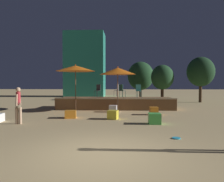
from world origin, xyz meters
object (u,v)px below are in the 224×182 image
Objects in this scene: patio_umbrella_1 at (76,68)px; bistro_chair_1 at (122,89)px; cube_seat_2 at (154,111)px; background_tree_1 at (141,76)px; background_tree_0 at (162,77)px; patio_umbrella_0 at (118,71)px; bistro_chair_3 at (139,90)px; bistro_chair_0 at (98,89)px; background_tree_2 at (201,72)px; cube_seat_4 at (71,114)px; cube_seat_3 at (113,115)px; person_0 at (18,104)px; cube_seat_1 at (155,119)px; bistro_chair_2 at (118,89)px; frisbee_disc at (176,138)px; cube_seat_0 at (113,109)px.

patio_umbrella_1 is 3.54m from bistro_chair_1.
background_tree_1 reaches higher than cube_seat_2.
bistro_chair_1 is 6.57m from background_tree_0.
cube_seat_2 is (2.13, -1.75, -2.40)m from patio_umbrella_0.
bistro_chair_1 is 1.20m from bistro_chair_3.
bistro_chair_0 is 2.97m from bistro_chair_3.
bistro_chair_3 is at bearing -136.64° from background_tree_2.
cube_seat_2 is 4.74m from cube_seat_4.
cube_seat_3 is at bearing -52.29° from patio_umbrella_1.
person_0 is at bearing -159.82° from cube_seat_3.
background_tree_1 reaches higher than bistro_chair_1.
cube_seat_4 is at bearing 97.79° from bistro_chair_1.
cube_seat_1 is 0.61× the size of bistro_chair_2.
bistro_chair_2 reaches higher than cube_seat_1.
cube_seat_4 is (-4.53, -1.40, -0.03)m from cube_seat_2.
bistro_chair_2 is (-0.05, 1.98, -1.24)m from patio_umbrella_0.
cube_seat_3 is 0.89× the size of cube_seat_4.
frisbee_disc is at bearing -90.26° from cube_seat_2.
background_tree_0 reaches higher than bistro_chair_2.
background_tree_1 is (-1.79, 3.00, 0.23)m from background_tree_0.
patio_umbrella_0 is 7.93m from frisbee_disc.
background_tree_1 is at bearing 61.28° from patio_umbrella_1.
cube_seat_3 is 0.13× the size of background_tree_2.
bistro_chair_1 is 1.00× the size of bistro_chair_2.
bistro_chair_0 is 1.55m from bistro_chair_2.
bistro_chair_0 is (-1.48, 1.39, -1.24)m from patio_umbrella_0.
cube_seat_2 is at bearing 164.29° from bistro_chair_1.
bistro_chair_0 is 9.40m from frisbee_disc.
background_tree_1 is (0.48, 13.90, 2.37)m from cube_seat_1.
bistro_chair_0 is (-1.20, 2.05, 1.17)m from cube_seat_0.
bistro_chair_1 is at bearing 72.52° from cube_seat_0.
person_0 reaches higher than frisbee_disc.
bistro_chair_3 is 0.21× the size of background_tree_2.
cube_seat_2 is 7.23m from person_0.
cube_seat_1 is at bearing -62.48° from cube_seat_0.
patio_umbrella_0 is at bearing 67.17° from cube_seat_0.
patio_umbrella_0 is 3.26× the size of bistro_chair_1.
bistro_chair_1 is (2.65, 4.18, 1.19)m from cube_seat_4.
frisbee_disc is 0.06× the size of background_tree_2.
bistro_chair_3 reaches higher than cube_seat_0.
frisbee_disc is (6.44, -2.27, -0.86)m from person_0.
cube_seat_0 is at bearing -152.63° from bistro_chair_3.
cube_seat_2 is 2.83m from cube_seat_3.
bistro_chair_1 is (-1.88, 2.78, 1.16)m from cube_seat_2.
cube_seat_4 is (-2.12, -2.48, -0.02)m from cube_seat_0.
background_tree_2 is (7.73, 6.77, 0.28)m from patio_umbrella_0.
person_0 reaches higher than cube_seat_3.
background_tree_2 is at bearing -137.33° from person_0.
bistro_chair_3 reaches higher than person_0.
background_tree_0 reaches higher than cube_seat_4.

